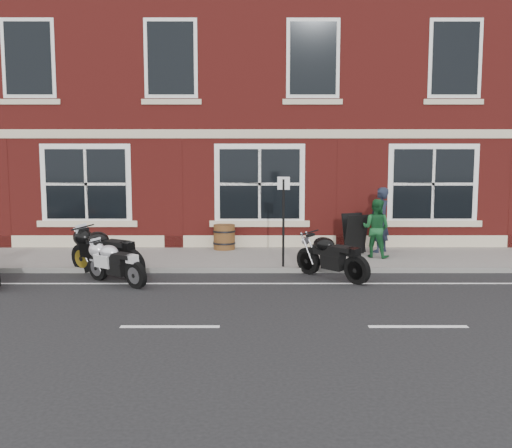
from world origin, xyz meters
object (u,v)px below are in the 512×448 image
object	(u,v)px
moto_sport_silver	(116,262)
moto_naked_black	(331,255)
barrel_planter	(224,237)
parking_sign	(283,215)
a_board_sign	(355,234)
pedestrian_right	(376,228)
pedestrian_left	(380,220)
moto_sport_black	(106,251)

from	to	relation	value
moto_sport_silver	moto_naked_black	distance (m)	4.75
barrel_planter	parking_sign	distance (m)	3.18
moto_sport_silver	moto_naked_black	world-z (taller)	moto_naked_black
parking_sign	moto_naked_black	bearing A→B (deg)	-17.50
moto_naked_black	a_board_sign	distance (m)	2.85
moto_sport_silver	pedestrian_right	size ratio (longest dim) A/B	1.00
pedestrian_left	a_board_sign	size ratio (longest dim) A/B	1.64
moto_sport_black	moto_sport_silver	distance (m)	0.94
moto_naked_black	moto_sport_black	bearing A→B (deg)	135.93
pedestrian_left	pedestrian_right	distance (m)	0.89
moto_naked_black	pedestrian_left	size ratio (longest dim) A/B	0.93
pedestrian_right	a_board_sign	distance (m)	0.74
moto_sport_black	moto_sport_silver	size ratio (longest dim) A/B	1.30
moto_sport_silver	a_board_sign	xyz separation A→B (m)	(5.71, 3.21, 0.18)
pedestrian_left	barrel_planter	xyz separation A→B (m)	(-4.34, 0.50, -0.54)
moto_sport_black	moto_sport_silver	world-z (taller)	moto_sport_black
pedestrian_left	barrel_planter	bearing A→B (deg)	-51.40
parking_sign	a_board_sign	bearing A→B (deg)	62.91
pedestrian_right	parking_sign	size ratio (longest dim) A/B	0.71
pedestrian_left	barrel_planter	world-z (taller)	pedestrian_left
a_board_sign	barrel_planter	xyz separation A→B (m)	(-3.59, 0.78, -0.19)
moto_sport_silver	pedestrian_right	distance (m)	6.73
moto_naked_black	barrel_planter	bearing A→B (deg)	86.22
moto_sport_black	parking_sign	world-z (taller)	parking_sign
moto_naked_black	pedestrian_right	xyz separation A→B (m)	(1.45, 2.12, 0.35)
moto_naked_black	pedestrian_right	distance (m)	2.59
moto_sport_silver	pedestrian_left	size ratio (longest dim) A/B	0.85
a_board_sign	pedestrian_left	bearing A→B (deg)	-3.71
moto_sport_silver	parking_sign	xyz separation A→B (m)	(3.68, 1.36, 0.88)
barrel_planter	parking_sign	world-z (taller)	parking_sign
parking_sign	pedestrian_left	bearing A→B (deg)	58.12
moto_naked_black	pedestrian_left	world-z (taller)	pedestrian_left
pedestrian_left	pedestrian_right	xyz separation A→B (m)	(-0.29, -0.83, -0.13)
moto_naked_black	parking_sign	xyz separation A→B (m)	(-1.04, 0.82, 0.82)
barrel_planter	moto_sport_black	bearing A→B (deg)	-128.86
barrel_planter	parking_sign	bearing A→B (deg)	-59.39
moto_sport_silver	a_board_sign	world-z (taller)	a_board_sign
barrel_planter	pedestrian_left	bearing A→B (deg)	-6.61
pedestrian_left	barrel_planter	distance (m)	4.40
pedestrian_right	a_board_sign	bearing A→B (deg)	-19.29
a_board_sign	moto_sport_black	bearing A→B (deg)	176.72
moto_sport_black	barrel_planter	distance (m)	4.05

